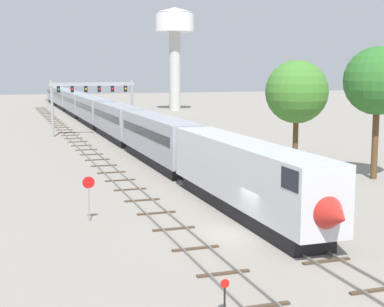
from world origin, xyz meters
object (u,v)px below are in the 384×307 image
stop_sign (89,192)px  switch_stand (225,302)px  passenger_train (91,110)px  trackside_tree_left (297,92)px  signal_gantry (93,95)px  trackside_tree_mid (378,81)px  water_tower (175,31)px

stop_sign → switch_stand: bearing=-79.5°
passenger_train → trackside_tree_left: trackside_tree_left is taller
signal_gantry → trackside_tree_mid: (17.97, -41.17, 2.55)m
signal_gantry → switch_stand: 63.65m
stop_sign → trackside_tree_left: 30.11m
switch_stand → trackside_tree_mid: size_ratio=0.13×
signal_gantry → switch_stand: size_ratio=8.29×
stop_sign → trackside_tree_left: trackside_tree_left is taller
signal_gantry → water_tower: (25.94, 44.92, 12.22)m
trackside_tree_mid → trackside_tree_left: bearing=99.0°
signal_gantry → trackside_tree_left: 34.33m
switch_stand → stop_sign: size_ratio=0.51×
passenger_train → trackside_tree_mid: bearing=-74.8°
stop_sign → trackside_tree_left: size_ratio=0.28×
trackside_tree_mid → water_tower: bearing=84.7°
water_tower → trackside_tree_mid: bearing=-95.3°
signal_gantry → switch_stand: signal_gantry is taller
passenger_train → signal_gantry: 17.01m
signal_gantry → water_tower: 53.29m
signal_gantry → trackside_tree_mid: bearing=-66.4°
trackside_tree_left → trackside_tree_mid: 11.17m
water_tower → trackside_tree_mid: water_tower is taller
signal_gantry → trackside_tree_mid: size_ratio=1.06×
trackside_tree_mid → switch_stand: bearing=-136.0°
switch_stand → trackside_tree_left: 39.74m
passenger_train → trackside_tree_mid: size_ratio=13.26×
passenger_train → stop_sign: 64.94m
stop_sign → trackside_tree_left: bearing=36.0°
passenger_train → switch_stand: 80.12m
stop_sign → trackside_tree_mid: bearing=14.1°
switch_stand → signal_gantry: bearing=85.6°
trackside_tree_left → water_tower: bearing=82.6°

